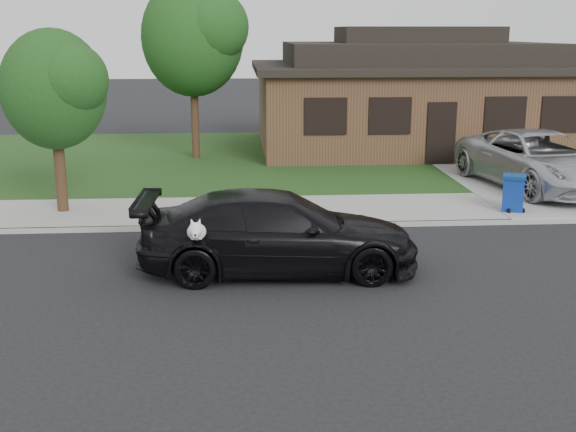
{
  "coord_description": "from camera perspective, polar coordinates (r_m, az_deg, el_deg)",
  "views": [
    {
      "loc": [
        -2.94,
        -13.26,
        4.64
      ],
      "look_at": [
        -1.99,
        0.43,
        1.1
      ],
      "focal_mm": 45.0,
      "sensor_mm": 36.0,
      "label": 1
    }
  ],
  "objects": [
    {
      "name": "tree_0",
      "position": [
        26.17,
        -7.21,
        14.0
      ],
      "size": [
        3.78,
        3.6,
        6.34
      ],
      "color": "#332114",
      "rests_on": "ground"
    },
    {
      "name": "driveway",
      "position": [
        25.33,
        16.83,
        3.45
      ],
      "size": [
        4.5,
        13.0,
        0.14
      ],
      "primitive_type": "cube",
      "color": "gray",
      "rests_on": "ground"
    },
    {
      "name": "minivan",
      "position": [
        22.37,
        19.22,
        4.21
      ],
      "size": [
        3.81,
        6.37,
        1.66
      ],
      "primitive_type": "imported",
      "rotation": [
        0.0,
        0.0,
        0.19
      ],
      "color": "#AFB1B7",
      "rests_on": "driveway"
    },
    {
      "name": "lawn",
      "position": [
        26.81,
        2.42,
        4.62
      ],
      "size": [
        60.0,
        13.0,
        0.13
      ],
      "primitive_type": "cube",
      "color": "#193814",
      "rests_on": "ground"
    },
    {
      "name": "curb",
      "position": [
        17.62,
        5.8,
        -0.68
      ],
      "size": [
        60.0,
        0.12,
        0.12
      ],
      "primitive_type": "cube",
      "color": "gray",
      "rests_on": "ground"
    },
    {
      "name": "ground",
      "position": [
        14.35,
        8.12,
        -4.55
      ],
      "size": [
        120.0,
        120.0,
        0.0
      ],
      "primitive_type": "plane",
      "color": "black",
      "rests_on": "ground"
    },
    {
      "name": "recycling_bin",
      "position": [
        19.38,
        17.39,
        1.76
      ],
      "size": [
        0.74,
        0.74,
        0.95
      ],
      "rotation": [
        0.0,
        0.0,
        -0.39
      ],
      "color": "navy",
      "rests_on": "sidewalk"
    },
    {
      "name": "sidewalk",
      "position": [
        19.05,
        5.05,
        0.5
      ],
      "size": [
        60.0,
        3.0,
        0.12
      ],
      "primitive_type": "cube",
      "color": "gray",
      "rests_on": "ground"
    },
    {
      "name": "tree_2",
      "position": [
        18.95,
        -17.75,
        9.64
      ],
      "size": [
        2.73,
        2.6,
        4.59
      ],
      "color": "#332114",
      "rests_on": "ground"
    },
    {
      "name": "sedan",
      "position": [
        14.14,
        -0.8,
        -1.32
      ],
      "size": [
        5.53,
        2.65,
        1.59
      ],
      "rotation": [
        0.0,
        0.0,
        1.54
      ],
      "color": "black",
      "rests_on": "ground"
    },
    {
      "name": "house",
      "position": [
        29.2,
        9.96,
        9.32
      ],
      "size": [
        12.6,
        8.6,
        4.65
      ],
      "color": "#422B1C",
      "rests_on": "ground"
    }
  ]
}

